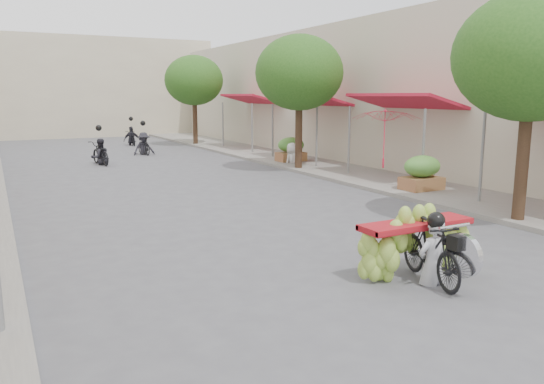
{
  "coord_description": "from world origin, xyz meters",
  "views": [
    {
      "loc": [
        -5.22,
        -3.94,
        2.95
      ],
      "look_at": [
        -0.52,
        4.99,
        1.1
      ],
      "focal_mm": 35.0,
      "sensor_mm": 36.0,
      "label": 1
    }
  ],
  "objects": [
    {
      "name": "produce_crate_mid",
      "position": [
        6.2,
        8.0,
        0.71
      ],
      "size": [
        1.2,
        0.88,
        1.16
      ],
      "color": "brown",
      "rests_on": "ground"
    },
    {
      "name": "sidewalk_right",
      "position": [
        7.0,
        15.0,
        0.06
      ],
      "size": [
        4.0,
        60.0,
        0.12
      ],
      "primitive_type": "cube",
      "color": "gray",
      "rests_on": "ground"
    },
    {
      "name": "ground",
      "position": [
        0.0,
        0.0,
        0.0
      ],
      "size": [
        120.0,
        120.0,
        0.0
      ],
      "primitive_type": "plane",
      "color": "#545359",
      "rests_on": "ground"
    },
    {
      "name": "street_tree_far",
      "position": [
        5.4,
        26.0,
        3.78
      ],
      "size": [
        3.4,
        3.4,
        5.25
      ],
      "color": "#3A2719",
      "rests_on": "ground"
    },
    {
      "name": "produce_crate_far",
      "position": [
        6.2,
        16.0,
        0.71
      ],
      "size": [
        1.2,
        0.88,
        1.16
      ],
      "color": "brown",
      "rests_on": "ground"
    },
    {
      "name": "street_tree_near",
      "position": [
        5.4,
        4.0,
        3.78
      ],
      "size": [
        3.4,
        3.4,
        5.25
      ],
      "color": "#3A2719",
      "rests_on": "ground"
    },
    {
      "name": "banana_motorbike",
      "position": [
        0.77,
        2.17,
        0.66
      ],
      "size": [
        2.2,
        1.89,
        1.92
      ],
      "color": "black",
      "rests_on": "ground"
    },
    {
      "name": "market_umbrella",
      "position": [
        5.88,
        9.36,
        2.58
      ],
      "size": [
        2.62,
        2.62,
        1.95
      ],
      "rotation": [
        0.0,
        0.0,
        0.25
      ],
      "color": "red",
      "rests_on": "ground"
    },
    {
      "name": "bg_motorbike_b",
      "position": [
        1.42,
        22.48,
        0.85
      ],
      "size": [
        1.1,
        1.69,
        1.95
      ],
      "color": "black",
      "rests_on": "ground"
    },
    {
      "name": "street_tree_mid",
      "position": [
        5.4,
        14.0,
        3.78
      ],
      "size": [
        3.4,
        3.4,
        5.25
      ],
      "color": "#3A2719",
      "rests_on": "ground"
    },
    {
      "name": "pedestrian",
      "position": [
        6.02,
        15.58,
        0.96
      ],
      "size": [
        0.95,
        0.76,
        1.68
      ],
      "rotation": [
        0.0,
        0.0,
        3.5
      ],
      "color": "white",
      "rests_on": "ground"
    },
    {
      "name": "bg_motorbike_a",
      "position": [
        -1.22,
        19.49,
        0.73
      ],
      "size": [
        0.9,
        1.83,
        1.95
      ],
      "color": "black",
      "rests_on": "ground"
    },
    {
      "name": "bg_motorbike_c",
      "position": [
        2.07,
        27.85,
        0.82
      ],
      "size": [
        0.98,
        1.49,
        1.95
      ],
      "color": "black",
      "rests_on": "ground"
    },
    {
      "name": "far_building",
      "position": [
        0.0,
        38.0,
        3.5
      ],
      "size": [
        20.0,
        6.0,
        7.0
      ],
      "primitive_type": "cube",
      "color": "#C1B498",
      "rests_on": "ground"
    },
    {
      "name": "shophouse_row_right",
      "position": [
        11.99,
        14.0,
        3.0
      ],
      "size": [
        9.77,
        40.0,
        6.0
      ],
      "color": "#C0B59F",
      "rests_on": "ground"
    }
  ]
}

